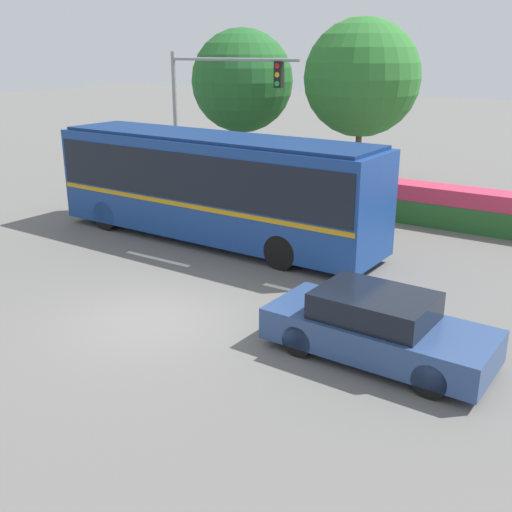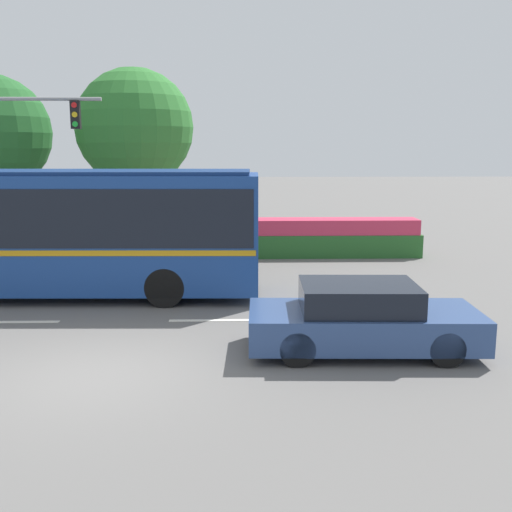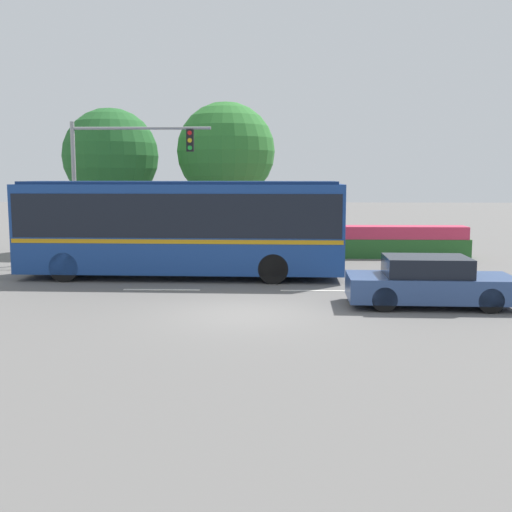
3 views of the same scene
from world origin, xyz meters
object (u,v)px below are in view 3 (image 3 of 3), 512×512
city_bus (181,223)px  sedan_foreground (429,283)px  traffic_light_pole (112,167)px  street_tree_left (111,156)px  street_tree_centre (226,152)px

city_bus → sedan_foreground: city_bus is taller
traffic_light_pole → street_tree_left: (-1.14, 4.09, 0.56)m
sedan_foreground → street_tree_centre: bearing=117.7°
street_tree_left → street_tree_centre: street_tree_centre is taller
sedan_foreground → traffic_light_pole: 14.49m
city_bus → street_tree_left: (-4.63, 8.38, 2.57)m
sedan_foreground → street_tree_left: (-12.11, 12.96, 3.83)m
sedan_foreground → street_tree_left: street_tree_left is taller
street_tree_centre → city_bus: bearing=-95.3°
street_tree_left → traffic_light_pole: bearing=-74.4°
city_bus → sedan_foreground: bearing=149.8°
city_bus → sedan_foreground: 8.87m
city_bus → street_tree_centre: street_tree_centre is taller
street_tree_left → street_tree_centre: bearing=7.0°
traffic_light_pole → street_tree_centre: size_ratio=0.82×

